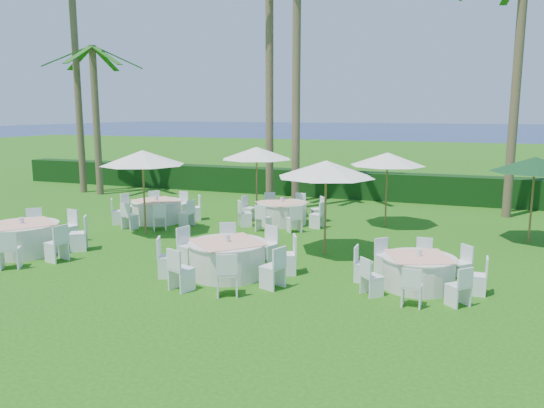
{
  "coord_description": "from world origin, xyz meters",
  "views": [
    {
      "loc": [
        6.1,
        -11.45,
        3.87
      ],
      "look_at": [
        0.91,
        2.29,
        1.3
      ],
      "focal_mm": 35.0,
      "sensor_mm": 36.0,
      "label": 1
    }
  ],
  "objects_px": {
    "banquet_table_e": "(282,212)",
    "umbrella_a": "(143,158)",
    "umbrella_c": "(257,153)",
    "banquet_table_a": "(23,238)",
    "umbrella_d": "(388,159)",
    "umbrella_b": "(326,169)",
    "umbrella_green": "(535,165)",
    "banquet_table_d": "(157,211)",
    "banquet_table_c": "(418,271)",
    "banquet_table_b": "(228,258)"
  },
  "relations": [
    {
      "from": "umbrella_green",
      "to": "umbrella_d",
      "type": "bearing_deg",
      "value": 168.79
    },
    {
      "from": "umbrella_b",
      "to": "umbrella_d",
      "type": "bearing_deg",
      "value": 76.82
    },
    {
      "from": "umbrella_d",
      "to": "umbrella_green",
      "type": "bearing_deg",
      "value": -11.21
    },
    {
      "from": "banquet_table_a",
      "to": "umbrella_a",
      "type": "bearing_deg",
      "value": 61.08
    },
    {
      "from": "banquet_table_b",
      "to": "umbrella_c",
      "type": "bearing_deg",
      "value": 106.78
    },
    {
      "from": "banquet_table_a",
      "to": "umbrella_a",
      "type": "relative_size",
      "value": 1.26
    },
    {
      "from": "umbrella_d",
      "to": "banquet_table_b",
      "type": "bearing_deg",
      "value": -111.21
    },
    {
      "from": "umbrella_a",
      "to": "umbrella_c",
      "type": "distance_m",
      "value": 4.51
    },
    {
      "from": "umbrella_a",
      "to": "umbrella_green",
      "type": "relative_size",
      "value": 1.04
    },
    {
      "from": "banquet_table_d",
      "to": "umbrella_a",
      "type": "relative_size",
      "value": 1.16
    },
    {
      "from": "umbrella_b",
      "to": "umbrella_c",
      "type": "distance_m",
      "value": 5.69
    },
    {
      "from": "banquet_table_c",
      "to": "umbrella_green",
      "type": "distance_m",
      "value": 6.29
    },
    {
      "from": "umbrella_a",
      "to": "umbrella_b",
      "type": "height_order",
      "value": "umbrella_a"
    },
    {
      "from": "umbrella_b",
      "to": "umbrella_d",
      "type": "height_order",
      "value": "umbrella_b"
    },
    {
      "from": "umbrella_a",
      "to": "banquet_table_e",
      "type": "bearing_deg",
      "value": 39.72
    },
    {
      "from": "umbrella_d",
      "to": "banquet_table_c",
      "type": "bearing_deg",
      "value": -74.84
    },
    {
      "from": "banquet_table_a",
      "to": "banquet_table_e",
      "type": "height_order",
      "value": "banquet_table_a"
    },
    {
      "from": "banquet_table_e",
      "to": "umbrella_c",
      "type": "bearing_deg",
      "value": 145.12
    },
    {
      "from": "banquet_table_a",
      "to": "umbrella_b",
      "type": "height_order",
      "value": "umbrella_b"
    },
    {
      "from": "umbrella_b",
      "to": "umbrella_d",
      "type": "xyz_separation_m",
      "value": [
        0.99,
        4.23,
        -0.06
      ]
    },
    {
      "from": "umbrella_a",
      "to": "umbrella_d",
      "type": "distance_m",
      "value": 8.01
    },
    {
      "from": "banquet_table_d",
      "to": "umbrella_c",
      "type": "bearing_deg",
      "value": 36.81
    },
    {
      "from": "banquet_table_e",
      "to": "umbrella_a",
      "type": "relative_size",
      "value": 1.15
    },
    {
      "from": "banquet_table_a",
      "to": "umbrella_d",
      "type": "relative_size",
      "value": 1.34
    },
    {
      "from": "banquet_table_c",
      "to": "umbrella_b",
      "type": "distance_m",
      "value": 3.86
    },
    {
      "from": "banquet_table_a",
      "to": "banquet_table_d",
      "type": "xyz_separation_m",
      "value": [
        1.11,
        4.93,
        -0.04
      ]
    },
    {
      "from": "banquet_table_b",
      "to": "banquet_table_a",
      "type": "bearing_deg",
      "value": -178.06
    },
    {
      "from": "banquet_table_d",
      "to": "umbrella_c",
      "type": "relative_size",
      "value": 1.18
    },
    {
      "from": "banquet_table_d",
      "to": "umbrella_b",
      "type": "height_order",
      "value": "umbrella_b"
    },
    {
      "from": "banquet_table_a",
      "to": "umbrella_a",
      "type": "height_order",
      "value": "umbrella_a"
    },
    {
      "from": "umbrella_a",
      "to": "umbrella_green",
      "type": "height_order",
      "value": "umbrella_a"
    },
    {
      "from": "banquet_table_b",
      "to": "banquet_table_c",
      "type": "distance_m",
      "value": 4.4
    },
    {
      "from": "banquet_table_d",
      "to": "umbrella_d",
      "type": "xyz_separation_m",
      "value": [
        7.68,
        2.15,
        1.89
      ]
    },
    {
      "from": "umbrella_b",
      "to": "umbrella_d",
      "type": "distance_m",
      "value": 4.35
    },
    {
      "from": "umbrella_a",
      "to": "banquet_table_b",
      "type": "bearing_deg",
      "value": -34.77
    },
    {
      "from": "banquet_table_b",
      "to": "banquet_table_e",
      "type": "distance_m",
      "value": 6.04
    },
    {
      "from": "banquet_table_d",
      "to": "umbrella_green",
      "type": "bearing_deg",
      "value": 6.11
    },
    {
      "from": "banquet_table_e",
      "to": "umbrella_c",
      "type": "relative_size",
      "value": 1.17
    },
    {
      "from": "umbrella_d",
      "to": "banquet_table_a",
      "type": "bearing_deg",
      "value": -141.13
    },
    {
      "from": "banquet_table_a",
      "to": "umbrella_b",
      "type": "distance_m",
      "value": 8.53
    },
    {
      "from": "banquet_table_d",
      "to": "banquet_table_e",
      "type": "height_order",
      "value": "banquet_table_d"
    },
    {
      "from": "umbrella_a",
      "to": "umbrella_d",
      "type": "bearing_deg",
      "value": 28.86
    },
    {
      "from": "banquet_table_c",
      "to": "banquet_table_e",
      "type": "xyz_separation_m",
      "value": [
        -5.11,
        5.31,
        0.03
      ]
    },
    {
      "from": "banquet_table_c",
      "to": "umbrella_d",
      "type": "bearing_deg",
      "value": 105.16
    },
    {
      "from": "umbrella_d",
      "to": "umbrella_b",
      "type": "bearing_deg",
      "value": -103.18
    },
    {
      "from": "umbrella_green",
      "to": "umbrella_c",
      "type": "bearing_deg",
      "value": 174.36
    },
    {
      "from": "umbrella_green",
      "to": "banquet_table_b",
      "type": "bearing_deg",
      "value": -139.48
    },
    {
      "from": "banquet_table_c",
      "to": "umbrella_green",
      "type": "relative_size",
      "value": 1.1
    },
    {
      "from": "banquet_table_e",
      "to": "umbrella_b",
      "type": "xyz_separation_m",
      "value": [
        2.44,
        -3.35,
        1.95
      ]
    },
    {
      "from": "banquet_table_b",
      "to": "banquet_table_d",
      "type": "distance_m",
      "value": 6.89
    }
  ]
}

